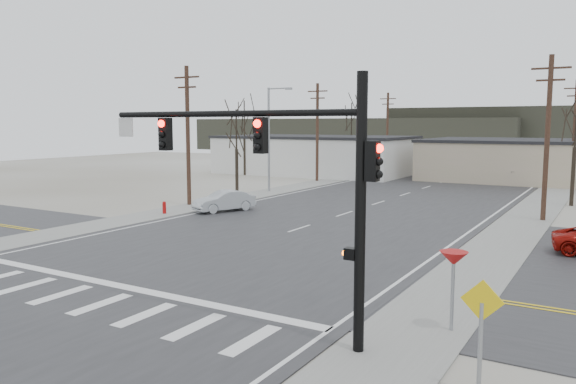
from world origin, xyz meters
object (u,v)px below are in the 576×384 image
object	(u,v)px
traffic_signal_mast	(295,171)
fire_hydrant	(164,208)
car_far_b	(452,164)
car_far_a	(519,177)
sedan_crossing	(224,201)

from	to	relation	value
traffic_signal_mast	fire_hydrant	xyz separation A→B (m)	(-18.09, 14.20, -4.22)
car_far_b	traffic_signal_mast	bearing A→B (deg)	-76.15
traffic_signal_mast	car_far_a	xyz separation A→B (m)	(-0.99, 45.70, -3.91)
car_far_a	fire_hydrant	bearing A→B (deg)	49.96
car_far_b	sedan_crossing	bearing A→B (deg)	-92.51
traffic_signal_mast	sedan_crossing	bearing A→B (deg)	131.95
car_far_a	car_far_b	xyz separation A→B (m)	(-10.03, 13.88, -0.02)
fire_hydrant	car_far_a	xyz separation A→B (m)	(17.10, 31.50, 0.31)
sedan_crossing	car_far_b	size ratio (longest dim) A/B	1.03
fire_hydrant	car_far_b	bearing A→B (deg)	81.15
sedan_crossing	car_far_b	distance (m)	42.69
traffic_signal_mast	fire_hydrant	distance (m)	23.39
sedan_crossing	car_far_b	world-z (taller)	car_far_b
sedan_crossing	car_far_a	world-z (taller)	car_far_a
sedan_crossing	fire_hydrant	bearing A→B (deg)	-109.06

